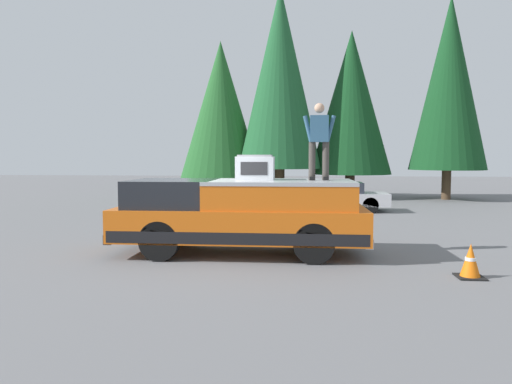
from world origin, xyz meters
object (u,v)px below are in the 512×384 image
object	(u,v)px
compressor_unit	(255,167)
traffic_cone	(470,262)
person_on_truck_bed	(319,139)
pickup_truck	(241,215)
parked_car_silver	(336,197)

from	to	relation	value
compressor_unit	traffic_cone	bearing A→B (deg)	-115.43
compressor_unit	person_on_truck_bed	distance (m)	1.55
pickup_truck	parked_car_silver	bearing A→B (deg)	-17.94
compressor_unit	person_on_truck_bed	xyz separation A→B (m)	(-0.04, -1.41, 0.62)
person_on_truck_bed	parked_car_silver	distance (m)	8.86
pickup_truck	traffic_cone	bearing A→B (deg)	-111.66
pickup_truck	traffic_cone	distance (m)	4.71
traffic_cone	pickup_truck	bearing A→B (deg)	68.34
person_on_truck_bed	traffic_cone	world-z (taller)	person_on_truck_bed
compressor_unit	parked_car_silver	distance (m)	8.99
pickup_truck	traffic_cone	world-z (taller)	pickup_truck
parked_car_silver	traffic_cone	distance (m)	10.55
compressor_unit	pickup_truck	bearing A→B (deg)	122.49
person_on_truck_bed	traffic_cone	size ratio (longest dim) A/B	2.73
pickup_truck	parked_car_silver	size ratio (longest dim) A/B	1.35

